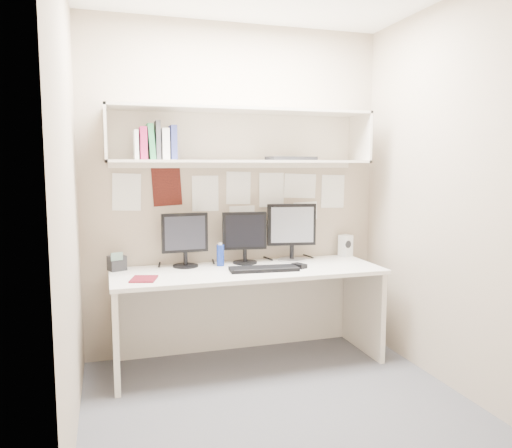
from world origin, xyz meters
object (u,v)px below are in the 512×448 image
object	(u,v)px
keyboard	(264,269)
monitor_right	(292,230)
maroon_notebook	(144,279)
desk_phone	(117,263)
monitor_left	(185,237)
speaker	(346,246)
desk	(248,316)
monitor_center	(245,235)

from	to	relation	value
keyboard	monitor_right	bearing A→B (deg)	48.08
maroon_notebook	desk_phone	world-z (taller)	desk_phone
monitor_left	speaker	world-z (taller)	monitor_left
monitor_right	speaker	xyz separation A→B (m)	(0.51, 0.04, -0.16)
monitor_left	desk_phone	world-z (taller)	monitor_left
speaker	monitor_right	bearing A→B (deg)	166.22
desk	monitor_center	bearing A→B (deg)	80.85
desk	monitor_center	distance (m)	0.63
desk	keyboard	size ratio (longest dim) A/B	3.98
maroon_notebook	monitor_left	bearing A→B (deg)	62.50
monitor_left	monitor_center	distance (m)	0.47
desk	desk_phone	world-z (taller)	desk_phone
monitor_left	maroon_notebook	size ratio (longest dim) A/B	2.05
desk	monitor_right	bearing A→B (deg)	26.96
desk	monitor_left	world-z (taller)	monitor_left
monitor_right	maroon_notebook	xyz separation A→B (m)	(-1.21, -0.36, -0.25)
desk	monitor_right	xyz separation A→B (m)	(0.43, 0.22, 0.62)
monitor_left	speaker	distance (m)	1.38
monitor_center	monitor_left	bearing A→B (deg)	-173.06
desk	speaker	world-z (taller)	speaker
maroon_notebook	desk	bearing A→B (deg)	26.00
monitor_left	monitor_right	world-z (taller)	monitor_right
monitor_center	monitor_right	distance (m)	0.40
speaker	desk	bearing A→B (deg)	176.89
monitor_right	keyboard	size ratio (longest dim) A/B	0.92
monitor_left	maroon_notebook	world-z (taller)	monitor_left
keyboard	speaker	size ratio (longest dim) A/B	2.77
desk	keyboard	distance (m)	0.40
monitor_center	speaker	distance (m)	0.92
desk	speaker	distance (m)	1.08
speaker	keyboard	bearing A→B (deg)	-175.89
desk	monitor_center	world-z (taller)	monitor_center
desk	monitor_right	world-z (taller)	monitor_right
monitor_left	speaker	xyz separation A→B (m)	(1.38, 0.04, -0.14)
desk	monitor_left	size ratio (longest dim) A/B	4.87
monitor_right	maroon_notebook	distance (m)	1.28
keyboard	speaker	world-z (taller)	speaker
monitor_center	desk_phone	distance (m)	0.99
monitor_left	monitor_center	size ratio (longest dim) A/B	1.01
maroon_notebook	speaker	bearing A→B (deg)	28.85
keyboard	desk_phone	xyz separation A→B (m)	(-1.04, 0.32, 0.04)
monitor_right	speaker	bearing A→B (deg)	14.58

